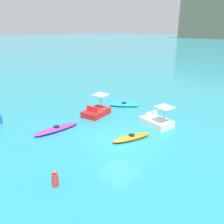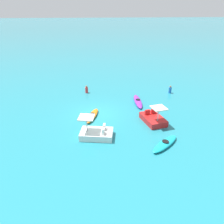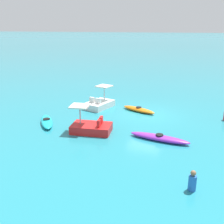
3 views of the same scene
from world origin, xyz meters
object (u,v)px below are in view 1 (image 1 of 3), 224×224
Objects in this scene: pedal_boat_red at (96,111)px; pedal_boat_white at (157,121)px; person_by_kayaks at (0,119)px; kayak_purple at (57,129)px; person_near_shore at (55,179)px; kayak_orange at (132,137)px; kayak_cyan at (124,105)px.

pedal_boat_red is 5.22m from pedal_boat_white.
pedal_boat_white reaches higher than person_by_kayaks.
person_near_shore reaches higher than kayak_purple.
pedal_boat_white is (4.81, 5.75, 0.17)m from kayak_purple.
kayak_cyan is at bearing 133.05° from kayak_orange.
kayak_orange is 3.24m from pedal_boat_white.
pedal_boat_red is at bearing 123.85° from person_near_shore.
person_by_kayaks is at bearing -114.92° from kayak_cyan.
pedal_boat_white reaches higher than kayak_cyan.
person_by_kayaks is (-4.52, -9.73, 0.22)m from kayak_cyan.
kayak_cyan is (-4.76, 5.10, 0.00)m from kayak_orange.
kayak_cyan is 1.04× the size of pedal_boat_red.
kayak_cyan is at bearing 65.08° from person_by_kayaks.
pedal_boat_red is at bearing -162.78° from pedal_boat_white.
kayak_purple is 6.30m from person_near_shore.
kayak_cyan is at bearing 85.05° from pedal_boat_red.
person_near_shore is at bearing -88.20° from pedal_boat_white.
pedal_boat_white reaches higher than kayak_orange.
pedal_boat_white is at bearing 91.80° from person_near_shore.
kayak_orange is 6.19m from person_near_shore.
kayak_cyan is 3.42m from pedal_boat_red.
person_by_kayaks is (-4.41, -2.13, 0.22)m from kayak_purple.
person_near_shore reaches higher than kayak_orange.
kayak_purple is at bearing -90.86° from kayak_cyan.
person_by_kayaks is (-4.23, -6.33, 0.05)m from pedal_boat_red.
person_near_shore is at bearing -9.26° from person_by_kayaks.
kayak_orange is 1.07× the size of pedal_boat_white.
pedal_boat_red is 2.99× the size of person_by_kayaks.
kayak_orange is 5.48m from kayak_purple.
person_by_kayaks is at bearing -139.48° from pedal_boat_white.
kayak_cyan is 5.05m from pedal_boat_white.
pedal_boat_white is at bearing -21.60° from kayak_cyan.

